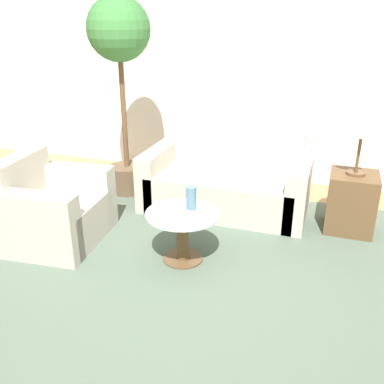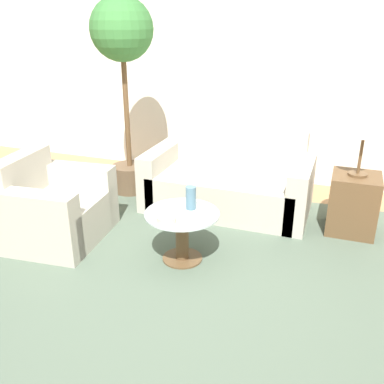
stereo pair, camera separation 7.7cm
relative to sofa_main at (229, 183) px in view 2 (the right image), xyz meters
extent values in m
plane|color=#9E754C|center=(-0.13, -1.86, -0.28)|extent=(14.00, 14.00, 0.00)
cube|color=white|center=(-0.13, 1.05, 1.02)|extent=(10.00, 0.06, 2.60)
cube|color=#4C5B4C|center=(-0.07, -1.26, -0.27)|extent=(3.63, 3.35, 0.01)
cube|color=#B2AD9E|center=(0.00, -0.08, -0.07)|extent=(1.57, 0.91, 0.41)
cube|color=#B2AD9E|center=(0.00, 0.28, 0.15)|extent=(1.57, 0.18, 0.85)
cube|color=#B2AD9E|center=(-0.79, -0.08, 0.03)|extent=(0.20, 0.91, 0.62)
cube|color=#B2AD9E|center=(0.79, -0.08, 0.03)|extent=(0.20, 0.91, 0.62)
cube|color=#B2AD9E|center=(-1.34, -1.29, -0.07)|extent=(0.90, 0.82, 0.41)
cube|color=#B2AD9E|center=(-1.67, -1.32, 0.13)|extent=(0.25, 0.76, 0.81)
cube|color=#B2AD9E|center=(-1.31, -1.66, 0.03)|extent=(0.85, 0.28, 0.62)
cube|color=#B2AD9E|center=(-1.38, -0.91, 0.03)|extent=(0.85, 0.28, 0.62)
cylinder|color=brown|center=(-0.07, -1.26, -0.27)|extent=(0.35, 0.35, 0.02)
cylinder|color=brown|center=(-0.07, -1.26, -0.06)|extent=(0.12, 0.12, 0.44)
cylinder|color=#B2C6C6|center=(-0.07, -1.26, 0.17)|extent=(0.64, 0.64, 0.02)
cube|color=brown|center=(1.30, -0.17, 0.02)|extent=(0.45, 0.45, 0.59)
cylinder|color=brown|center=(1.30, -0.17, 0.32)|extent=(0.18, 0.18, 0.02)
cylinder|color=brown|center=(1.30, -0.17, 0.52)|extent=(0.03, 0.03, 0.36)
cone|color=beige|center=(1.30, -0.17, 0.81)|extent=(0.28, 0.28, 0.23)
cylinder|color=brown|center=(-1.26, 0.03, -0.12)|extent=(0.43, 0.43, 0.33)
cylinder|color=brown|center=(-1.26, 0.03, 0.72)|extent=(0.06, 0.06, 1.36)
sphere|color=#387538|center=(-1.26, 0.03, 1.59)|extent=(0.69, 0.69, 0.69)
cylinder|color=slate|center=(-0.03, -1.15, 0.28)|extent=(0.09, 0.09, 0.20)
cylinder|color=beige|center=(-0.13, -1.46, 0.20)|extent=(0.16, 0.16, 0.05)
camera|label=1|loc=(1.06, -4.34, 1.73)|focal=40.00mm
camera|label=2|loc=(1.13, -4.31, 1.73)|focal=40.00mm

